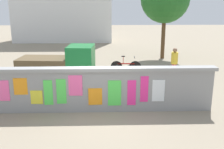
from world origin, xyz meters
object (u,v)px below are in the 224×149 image
at_px(bicycle_far, 126,66).
at_px(motorcycle, 128,75).
at_px(person_walking, 174,60).
at_px(auto_rickshaw_truck, 61,65).
at_px(bicycle_near, 127,91).

bearing_deg(bicycle_far, motorcycle, -91.72).
relative_size(bicycle_far, person_walking, 1.06).
relative_size(auto_rickshaw_truck, bicycle_near, 2.17).
xyz_separation_m(auto_rickshaw_truck, bicycle_near, (2.98, -2.45, -0.54)).
distance_m(auto_rickshaw_truck, bicycle_far, 3.85).
bearing_deg(bicycle_far, person_walking, -30.76).
relative_size(bicycle_near, person_walking, 1.06).
distance_m(motorcycle, bicycle_near, 2.14).
xyz_separation_m(auto_rickshaw_truck, bicycle_far, (3.32, 1.88, -0.54)).
relative_size(motorcycle, person_walking, 1.16).
distance_m(auto_rickshaw_truck, bicycle_near, 3.90).
xyz_separation_m(auto_rickshaw_truck, motorcycle, (3.25, -0.34, -0.44)).
relative_size(auto_rickshaw_truck, person_walking, 2.29).
height_order(motorcycle, bicycle_far, bicycle_far).
bearing_deg(bicycle_near, person_walking, 47.69).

